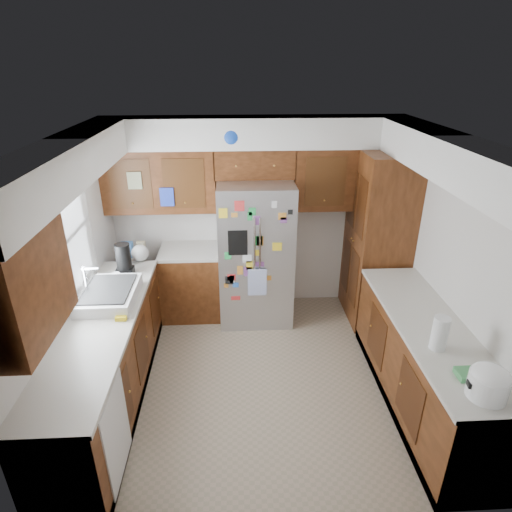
# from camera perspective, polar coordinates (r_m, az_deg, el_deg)

# --- Properties ---
(floor) EXTENTS (3.60, 3.60, 0.00)m
(floor) POSITION_cam_1_polar(r_m,az_deg,el_deg) (4.77, 0.70, -15.59)
(floor) COLOR gray
(floor) RESTS_ON ground
(room_shell) EXTENTS (3.64, 3.24, 2.52)m
(room_shell) POSITION_cam_1_polar(r_m,az_deg,el_deg) (4.19, -0.94, 7.16)
(room_shell) COLOR silver
(room_shell) RESTS_ON ground
(left_counter_run) EXTENTS (1.36, 3.20, 0.92)m
(left_counter_run) POSITION_cam_1_polar(r_m,az_deg,el_deg) (4.66, -16.59, -11.28)
(left_counter_run) COLOR #3A1D0B
(left_counter_run) RESTS_ON ground
(right_counter_run) EXTENTS (0.63, 2.25, 0.92)m
(right_counter_run) POSITION_cam_1_polar(r_m,az_deg,el_deg) (4.48, 21.26, -13.76)
(right_counter_run) COLOR #3A1D0B
(right_counter_run) RESTS_ON ground
(pantry) EXTENTS (0.60, 0.90, 2.15)m
(pantry) POSITION_cam_1_polar(r_m,az_deg,el_deg) (5.47, 15.87, 2.18)
(pantry) COLOR #3A1D0B
(pantry) RESTS_ON ground
(fridge) EXTENTS (0.90, 0.79, 1.80)m
(fridge) POSITION_cam_1_polar(r_m,az_deg,el_deg) (5.31, -0.07, 0.43)
(fridge) COLOR #A5A5AA
(fridge) RESTS_ON ground
(bridge_cabinet) EXTENTS (0.96, 0.34, 0.35)m
(bridge_cabinet) POSITION_cam_1_polar(r_m,az_deg,el_deg) (5.18, -0.20, 12.36)
(bridge_cabinet) COLOR #3A1D0B
(bridge_cabinet) RESTS_ON fridge
(fridge_top_items) EXTENTS (0.73, 0.30, 0.30)m
(fridge_top_items) POSITION_cam_1_polar(r_m,az_deg,el_deg) (5.05, -1.15, 15.57)
(fridge_top_items) COLOR blue
(fridge_top_items) RESTS_ON bridge_cabinet
(sink_assembly) EXTENTS (0.52, 0.74, 0.37)m
(sink_assembly) POSITION_cam_1_polar(r_m,az_deg,el_deg) (4.46, -18.99, -4.87)
(sink_assembly) COLOR silver
(sink_assembly) RESTS_ON left_counter_run
(left_counter_clutter) EXTENTS (0.35, 0.85, 0.38)m
(left_counter_clutter) POSITION_cam_1_polar(r_m,az_deg,el_deg) (5.06, -16.47, -0.08)
(left_counter_clutter) COLOR black
(left_counter_clutter) RESTS_ON left_counter_run
(rice_cooker) EXTENTS (0.29, 0.28, 0.24)m
(rice_cooker) POSITION_cam_1_polar(r_m,az_deg,el_deg) (3.50, 28.64, -14.50)
(rice_cooker) COLOR white
(rice_cooker) RESTS_ON right_counter_run
(paper_towel) EXTENTS (0.13, 0.13, 0.29)m
(paper_towel) POSITION_cam_1_polar(r_m,az_deg,el_deg) (3.83, 23.30, -9.45)
(paper_towel) COLOR white
(paper_towel) RESTS_ON right_counter_run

